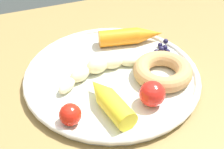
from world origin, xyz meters
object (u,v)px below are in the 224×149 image
Objects in this scene: plate at (112,76)px; tomato_near at (70,114)px; blueberry_pile at (162,49)px; carrot_yellow at (109,100)px; banana at (97,69)px; dining_table at (107,135)px; donut at (163,71)px; tomato_mid at (152,94)px; carrot_orange at (131,36)px.

plate is 0.14m from tomato_near.
carrot_yellow is at bearing -144.80° from blueberry_pile.
carrot_yellow is 0.19m from blueberry_pile.
plate is 6.36× the size of blueberry_pile.
banana is 0.15m from blueberry_pile.
banana is 0.12m from tomato_near.
blueberry_pile is at bearing 28.01° from tomato_near.
dining_table is 19.47× the size of blueberry_pile.
plate is (0.02, 0.03, 0.12)m from dining_table.
plate is at bearing 153.91° from donut.
tomato_mid is (-0.05, -0.05, 0.01)m from donut.
blueberry_pile is at bearing 55.17° from tomato_mid.
tomato_near reaches higher than plate.
carrot_orange reaches higher than donut.
carrot_yellow reaches higher than donut.
donut is at bearing -5.84° from dining_table.
dining_table is at bearing -86.39° from banana.
banana reaches higher than plate.
plate is 0.11m from carrot_orange.
banana is 0.12m from donut.
carrot_yellow reaches higher than blueberry_pile.
banana is 0.09m from carrot_yellow.
blueberry_pile is at bearing 22.76° from dining_table.
banana is at bearing 93.61° from dining_table.
carrot_orange is 2.72× the size of blueberry_pile.
blueberry_pile is (0.04, -0.05, -0.01)m from carrot_orange.
carrot_orange reaches higher than blueberry_pile.
blueberry_pile is at bearing 14.17° from plate.
dining_table is 0.20m from blueberry_pile.
donut is 2.48× the size of tomato_mid.
carrot_orange reaches higher than banana.
tomato_mid is (0.06, -0.10, 0.01)m from banana.
banana is at bearing 83.31° from carrot_yellow.
tomato_near reaches higher than blueberry_pile.
carrot_yellow reaches higher than plate.
plate is 1.85× the size of banana.
dining_table is at bearing -127.40° from plate.
banana is 3.43× the size of blueberry_pile.
carrot_yellow is 0.07m from tomato_mid.
dining_table is 3.06× the size of plate.
dining_table is 0.18m from donut.
donut is (0.01, -0.12, -0.00)m from carrot_orange.
plate is 0.03m from banana.
donut is at bearing -25.50° from banana.
carrot_yellow is 0.12m from donut.
dining_table is 28.32× the size of tomato_near.
carrot_yellow reaches higher than banana.
plate is at bearing -23.53° from banana.
carrot_orange is (0.08, 0.08, 0.02)m from plate.
dining_table is at bearing 174.16° from donut.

